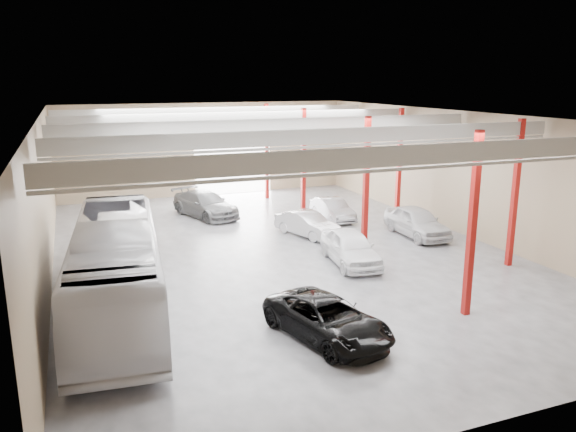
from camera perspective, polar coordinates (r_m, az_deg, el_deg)
depot_shell at (r=28.63m, az=-0.89°, el=6.20°), size 22.12×32.12×7.06m
coach_bus at (r=22.28m, az=-17.02°, el=-5.03°), size 4.24×13.17×3.60m
black_sedan at (r=19.66m, az=4.03°, el=-10.39°), size 3.59×5.57×1.43m
car_row_a at (r=27.35m, az=6.37°, el=-3.16°), size 2.57×5.04×1.64m
car_row_b at (r=31.97m, az=1.98°, el=-0.82°), size 2.80×4.46×1.39m
car_row_c at (r=36.87m, az=-8.40°, el=1.19°), size 3.98×6.02×1.62m
car_right_near at (r=35.76m, az=4.56°, el=0.70°), size 1.45×4.14×1.36m
car_right_far at (r=32.73m, az=12.96°, el=-0.57°), size 2.16×4.99×1.68m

